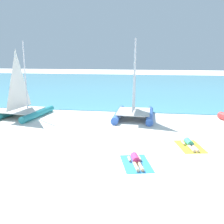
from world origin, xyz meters
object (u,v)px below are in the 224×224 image
Objects in this scene: sailboat_blue at (134,107)px; sunbather_left at (136,160)px; sailboat_teal at (23,106)px; sunbather_right at (190,144)px; towel_right at (190,147)px; towel_left at (136,163)px.

sailboat_blue reaches higher than sunbather_left.
sailboat_teal is 3.44× the size of sunbather_right.
sailboat_teal is at bearing -176.01° from sailboat_blue.
sailboat_teal is 2.82× the size of towel_right.
sailboat_teal reaches higher than towel_left.
sailboat_teal is at bearing 145.09° from sunbather_right.
sunbather_left and sunbather_right have the same top height.
towel_right is at bearing 28.96° from sunbather_left.
towel_left is at bearing -34.21° from sailboat_teal.
towel_left is (8.68, -7.13, -0.79)m from sailboat_teal.
sunbather_left is (-0.02, 0.06, 0.13)m from towel_left.
sunbather_right is at bearing 102.43° from towel_right.
sailboat_teal is at bearing 157.26° from towel_right.
towel_right is (2.47, 2.41, -0.13)m from sunbather_left.
sunbather_left is at bearing -147.17° from sunbather_right.
sailboat_blue is 7.88m from towel_left.
towel_left is at bearing -90.00° from sunbather_left.
sunbather_right is (2.43, 2.54, 0.13)m from towel_left.
sunbather_right is at bearing 46.20° from towel_left.
towel_right is 1.22× the size of sunbather_right.
towel_left is 1.22× the size of sunbather_right.
sailboat_teal is 2.82× the size of towel_left.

